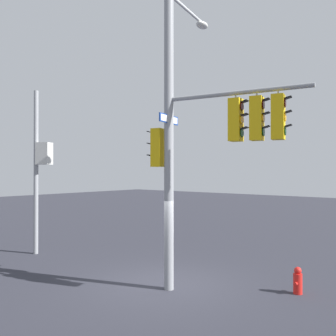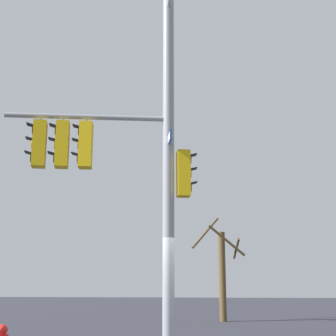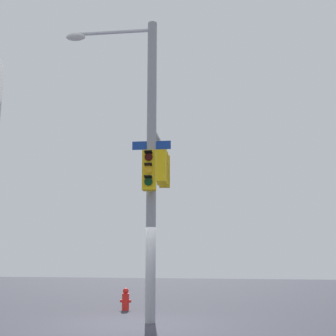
# 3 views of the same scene
# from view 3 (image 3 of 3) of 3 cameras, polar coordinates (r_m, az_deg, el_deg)

# --- Properties ---
(ground_plane) EXTENTS (80.00, 80.00, 0.00)m
(ground_plane) POSITION_cam_3_polar(r_m,az_deg,el_deg) (12.42, -3.81, -18.75)
(ground_plane) COLOR #2C2D36
(main_signal_pole_assembly) EXTENTS (3.19, 4.51, 8.60)m
(main_signal_pole_assembly) POSITION_cam_3_polar(r_m,az_deg,el_deg) (13.85, -1.98, 1.29)
(main_signal_pole_assembly) COLOR gray
(main_signal_pole_assembly) RESTS_ON ground
(fire_hydrant) EXTENTS (0.38, 0.24, 0.73)m
(fire_hydrant) POSITION_cam_3_polar(r_m,az_deg,el_deg) (16.18, -5.26, -15.89)
(fire_hydrant) COLOR red
(fire_hydrant) RESTS_ON ground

